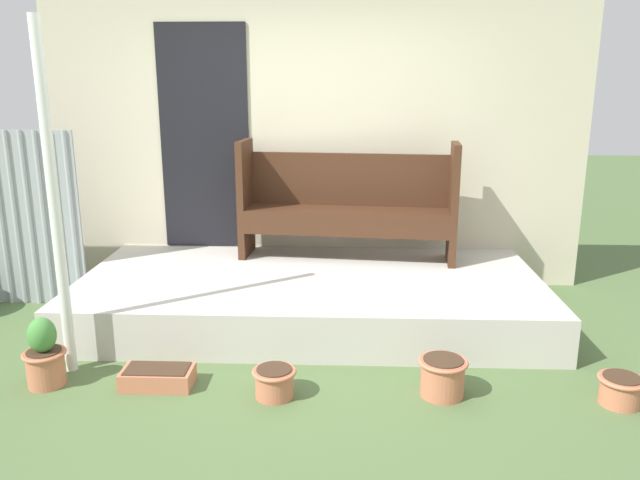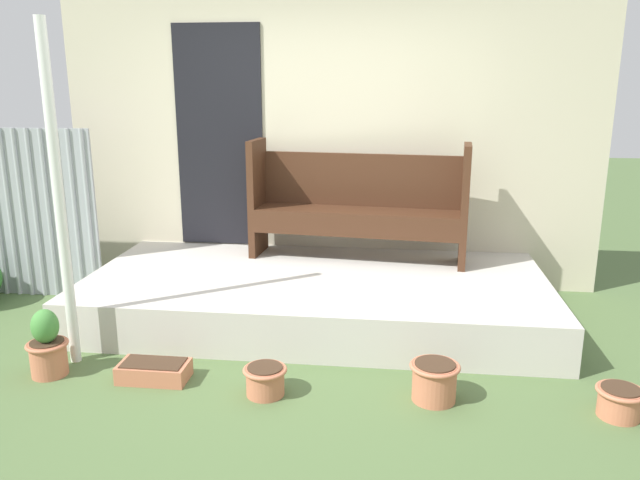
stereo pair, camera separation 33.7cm
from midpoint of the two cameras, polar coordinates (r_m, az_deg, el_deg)
name	(u,v)px [view 1 (the left image)]	position (r m, az deg, el deg)	size (l,w,h in m)	color
ground_plane	(290,365)	(4.33, -5.01, -11.33)	(24.00, 24.00, 0.00)	#516B3D
porch_slab	(311,296)	(5.06, -2.78, -5.20)	(3.65, 1.77, 0.35)	beige
house_wall	(311,145)	(5.71, -2.52, 8.71)	(4.85, 0.08, 2.60)	beige
support_post	(54,204)	(4.29, -25.23, 2.98)	(0.07, 0.07, 2.25)	white
bench	(348,199)	(5.41, 0.75, 3.72)	(1.89, 0.57, 1.02)	#422616
flower_pot_left	(44,356)	(4.40, -25.96, -9.57)	(0.27, 0.27, 0.45)	#C67251
flower_pot_middle	(274,381)	(3.91, -6.73, -12.72)	(0.27, 0.27, 0.18)	#C67251
flower_pot_right	(443,375)	(3.93, 8.69, -12.18)	(0.30, 0.30, 0.24)	#C67251
flower_pot_far_right	(621,389)	(4.13, 23.68, -12.39)	(0.27, 0.27, 0.18)	#C67251
planter_box_rect	(158,377)	(4.19, -16.92, -11.94)	(0.44, 0.23, 0.12)	#C67251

